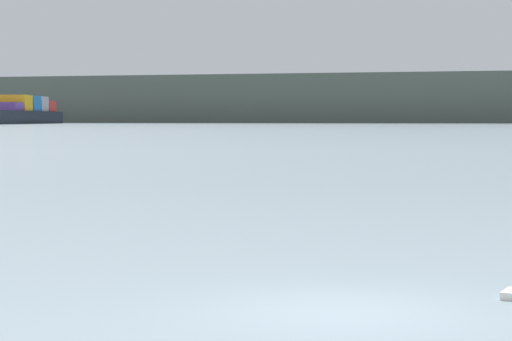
{
  "coord_description": "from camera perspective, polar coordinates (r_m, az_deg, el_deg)",
  "views": [
    {
      "loc": [
        0.54,
        -14.12,
        2.81
      ],
      "look_at": [
        -2.59,
        9.84,
        1.53
      ],
      "focal_mm": 67.68,
      "sensor_mm": 36.0,
      "label": 1
    }
  ],
  "objects": [
    {
      "name": "ground_plane",
      "position": [
        14.4,
        5.21,
        -8.22
      ],
      "size": [
        4000.0,
        4000.0,
        0.0
      ],
      "primitive_type": "plane",
      "color": "gray"
    },
    {
      "name": "cargo_ship",
      "position": [
        655.99,
        -14.3,
        3.43
      ],
      "size": [
        45.6,
        176.14,
        36.83
      ],
      "rotation": [
        0.0,
        0.0,
        1.67
      ],
      "color": "black",
      "rests_on": "ground_plane"
    },
    {
      "name": "distant_headland",
      "position": [
        982.68,
        12.94,
        3.93
      ],
      "size": [
        1035.56,
        607.69,
        38.96
      ],
      "primitive_type": "cube",
      "rotation": [
        0.0,
        0.0,
        -0.12
      ],
      "color": "#4C564C",
      "rests_on": "ground_plane"
    }
  ]
}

